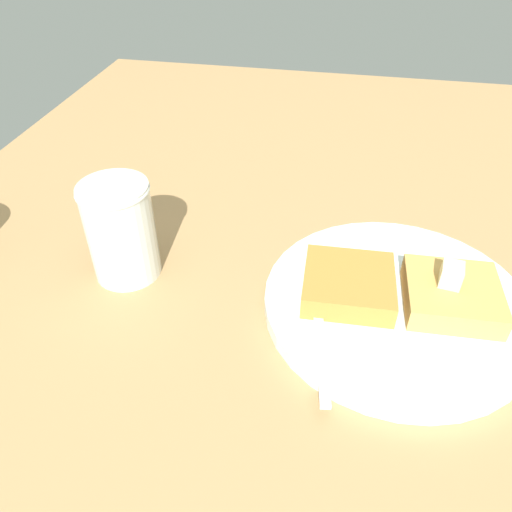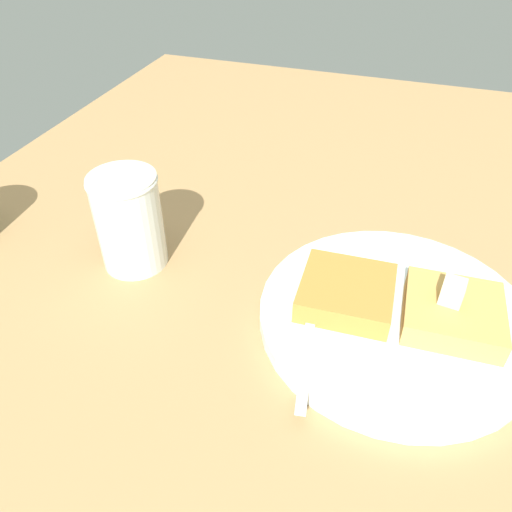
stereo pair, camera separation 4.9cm
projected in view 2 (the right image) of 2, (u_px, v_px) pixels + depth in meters
table_surface at (427, 299)px, 53.18cm from camera, size 123.94×123.94×2.92cm
plate at (395, 316)px, 47.89cm from camera, size 26.03×26.03×1.57cm
toast_slice_left at (453, 313)px, 45.64cm from camera, size 9.01×8.77×2.40cm
toast_slice_middle at (346, 292)px, 47.80cm from camera, size 9.01×8.77×2.40cm
butter_pat_primary at (453, 292)px, 44.55cm from camera, size 2.21×2.40×2.14cm
fork at (310, 329)px, 45.46cm from camera, size 3.95×16.03×0.36cm
syrup_jar at (130, 223)px, 52.65cm from camera, size 7.23×7.23×10.70cm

